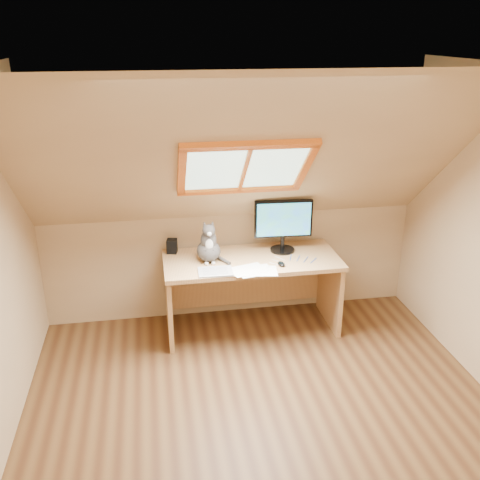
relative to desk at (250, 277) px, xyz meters
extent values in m
plane|color=brown|center=(-0.13, -1.45, -0.49)|extent=(3.50, 3.50, 0.00)
cube|color=tan|center=(-0.13, 0.30, 0.01)|extent=(3.50, 0.02, 1.00)
cube|color=silver|center=(-0.13, -2.22, 1.91)|extent=(3.50, 1.95, 0.02)
cube|color=tan|center=(-0.13, -0.47, 1.21)|extent=(3.50, 1.56, 1.41)
cube|color=#B2E0CC|center=(-0.13, -0.39, 1.14)|extent=(0.90, 0.53, 0.48)
cube|color=orange|center=(-0.13, -0.39, 1.14)|extent=(1.02, 0.64, 0.59)
cube|color=tan|center=(0.00, -0.07, 0.20)|extent=(1.56, 0.68, 0.04)
cube|color=tan|center=(-0.75, -0.07, -0.16)|extent=(0.04, 0.61, 0.67)
cube|color=tan|center=(0.75, -0.07, -0.16)|extent=(0.04, 0.61, 0.67)
cube|color=tan|center=(0.00, 0.24, -0.16)|extent=(1.46, 0.03, 0.47)
cylinder|color=black|center=(0.31, 0.05, 0.23)|extent=(0.22, 0.22, 0.02)
cylinder|color=black|center=(0.31, 0.05, 0.30)|extent=(0.04, 0.04, 0.12)
cube|color=black|center=(0.31, 0.05, 0.53)|extent=(0.53, 0.07, 0.34)
cube|color=blue|center=(0.31, 0.02, 0.53)|extent=(0.48, 0.04, 0.30)
ellipsoid|color=#494441|center=(-0.38, -0.04, 0.31)|extent=(0.21, 0.25, 0.18)
ellipsoid|color=#494441|center=(-0.38, -0.06, 0.41)|extent=(0.14, 0.14, 0.19)
ellipsoid|color=silver|center=(-0.38, -0.12, 0.39)|extent=(0.07, 0.04, 0.11)
ellipsoid|color=#494441|center=(-0.38, -0.10, 0.52)|extent=(0.11, 0.10, 0.10)
sphere|color=silver|center=(-0.38, -0.15, 0.51)|extent=(0.04, 0.04, 0.04)
cone|color=#494441|center=(-0.42, -0.08, 0.57)|extent=(0.05, 0.05, 0.06)
cone|color=#494441|center=(-0.35, -0.09, 0.57)|extent=(0.05, 0.05, 0.06)
cube|color=black|center=(-0.69, 0.18, 0.28)|extent=(0.11, 0.11, 0.13)
cube|color=#B2B2B7|center=(-0.36, -0.30, 0.23)|extent=(0.29, 0.22, 0.01)
ellipsoid|color=black|center=(0.22, -0.27, 0.24)|extent=(0.07, 0.11, 0.03)
cube|color=white|center=(-0.08, -0.33, 0.22)|extent=(0.33, 0.27, 0.00)
cube|color=white|center=(-0.08, -0.33, 0.22)|extent=(0.32, 0.24, 0.00)
cube|color=white|center=(-0.08, -0.33, 0.22)|extent=(0.35, 0.30, 0.00)
camera|label=1|loc=(-0.84, -4.34, 2.12)|focal=40.00mm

